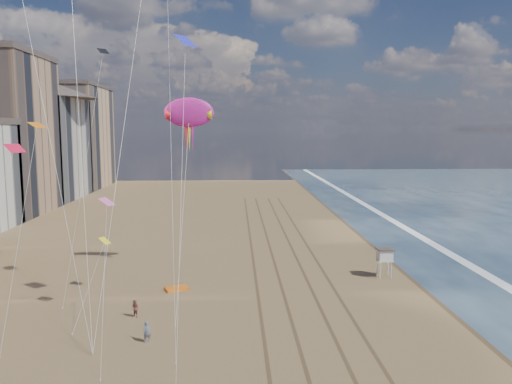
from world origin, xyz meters
TOP-DOWN VIEW (x-y plane):
  - wet_sand at (19.00, 40.00)m, footprint 260.00×260.00m
  - foam at (23.20, 40.00)m, footprint 260.00×260.00m
  - tracks at (2.55, 30.00)m, footprint 7.68×120.00m
  - lifeguard_stand at (12.15, 30.05)m, footprint 1.69×1.69m
  - grounded_kite at (-8.90, 26.82)m, footprint 2.52×2.11m
  - show_kite at (-7.99, 32.64)m, footprint 4.80×8.02m
  - kite_flyer_a at (-9.63, 14.95)m, footprint 0.69×0.62m
  - kite_flyer_b at (-11.46, 19.83)m, footprint 0.89×0.83m
  - small_kites at (-13.37, 21.32)m, footprint 14.70×17.21m

SIDE VIEW (x-z plane):
  - wet_sand at x=19.00m, z-range 0.00..0.00m
  - foam at x=23.20m, z-range 0.00..0.00m
  - tracks at x=2.55m, z-range 0.00..0.01m
  - grounded_kite at x=-8.90m, z-range 0.00..0.24m
  - kite_flyer_b at x=-11.46m, z-range 0.00..1.45m
  - kite_flyer_a at x=-9.63m, z-range 0.00..1.58m
  - lifeguard_stand at x=12.15m, z-range 0.82..3.87m
  - show_kite at x=-7.99m, z-range 6.02..27.85m
  - small_kites at x=-13.37m, z-range 6.61..28.74m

